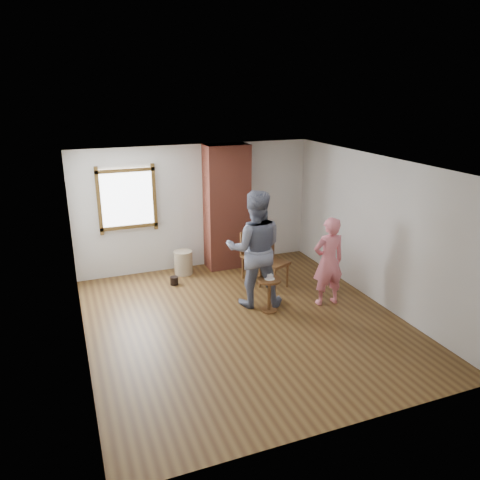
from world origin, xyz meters
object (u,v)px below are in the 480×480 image
(dining_chair_right, at_px, (271,259))
(person_pink, at_px, (328,261))
(stoneware_crock, at_px, (183,262))
(dining_chair_left, at_px, (253,253))
(man, at_px, (255,249))
(side_table, at_px, (269,289))

(dining_chair_right, xyz_separation_m, person_pink, (0.62, -1.05, 0.24))
(stoneware_crock, relative_size, dining_chair_right, 0.49)
(dining_chair_left, height_order, person_pink, person_pink)
(man, bearing_deg, side_table, 127.51)
(man, bearing_deg, stoneware_crock, -46.60)
(stoneware_crock, height_order, side_table, side_table)
(side_table, distance_m, man, 0.74)
(person_pink, bearing_deg, man, -18.28)
(stoneware_crock, distance_m, person_pink, 3.10)
(stoneware_crock, relative_size, person_pink, 0.31)
(dining_chair_left, relative_size, person_pink, 0.61)
(dining_chair_left, distance_m, dining_chair_right, 0.52)
(dining_chair_left, height_order, man, man)
(man, bearing_deg, dining_chair_right, -115.73)
(man, bearing_deg, dining_chair_left, -92.53)
(dining_chair_right, xyz_separation_m, man, (-0.59, -0.59, 0.48))
(stoneware_crock, distance_m, man, 2.15)
(dining_chair_left, xyz_separation_m, side_table, (-0.31, -1.44, -0.14))
(dining_chair_left, relative_size, dining_chair_right, 0.98)
(stoneware_crock, xyz_separation_m, person_pink, (2.02, -2.28, 0.56))
(stoneware_crock, distance_m, dining_chair_left, 1.49)
(side_table, height_order, person_pink, person_pink)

